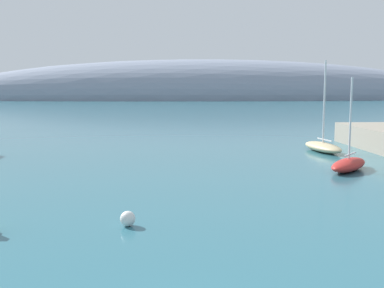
# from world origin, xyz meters

# --- Properties ---
(distant_ridge) EXTENTS (297.34, 64.89, 43.34)m
(distant_ridge) POSITION_xyz_m (25.28, 243.96, 0.00)
(distant_ridge) COLOR gray
(distant_ridge) RESTS_ON ground
(sailboat_red_near_shore) EXTENTS (5.47, 5.86, 7.89)m
(sailboat_red_near_shore) POSITION_xyz_m (15.42, 25.80, 0.58)
(sailboat_red_near_shore) COLOR red
(sailboat_red_near_shore) RESTS_ON water
(sailboat_sand_mid_mooring) EXTENTS (3.30, 7.43, 9.88)m
(sailboat_sand_mid_mooring) POSITION_xyz_m (17.23, 37.32, 0.60)
(sailboat_sand_mid_mooring) COLOR #C6B284
(sailboat_sand_mid_mooring) RESTS_ON water
(mooring_buoy_white) EXTENTS (0.79, 0.79, 0.79)m
(mooring_buoy_white) POSITION_xyz_m (-2.15, 11.22, 0.40)
(mooring_buoy_white) COLOR silver
(mooring_buoy_white) RESTS_ON water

